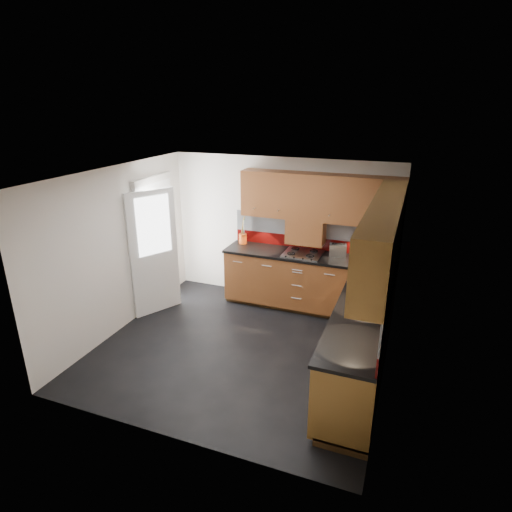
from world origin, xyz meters
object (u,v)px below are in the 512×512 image
at_px(toaster, 338,250).
at_px(food_processor, 367,283).
at_px(utensil_pot, 243,238).
at_px(gas_hob, 302,254).

bearing_deg(toaster, food_processor, -64.30).
height_order(utensil_pot, food_processor, utensil_pot).
distance_m(gas_hob, utensil_pot, 1.11).
bearing_deg(food_processor, utensil_pot, 150.10).
distance_m(utensil_pot, food_processor, 2.56).
xyz_separation_m(gas_hob, toaster, (0.53, 0.15, 0.08)).
relative_size(utensil_pot, food_processor, 1.51).
bearing_deg(gas_hob, toaster, 15.77).
xyz_separation_m(utensil_pot, toaster, (1.62, -0.03, -0.01)).
height_order(toaster, food_processor, food_processor).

